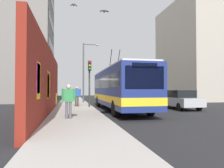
{
  "coord_description": "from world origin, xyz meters",
  "views": [
    {
      "loc": [
        -17.34,
        1.96,
        1.65
      ],
      "look_at": [
        2.56,
        -2.04,
        2.17
      ],
      "focal_mm": 33.46,
      "sensor_mm": 36.0,
      "label": 1
    }
  ],
  "objects_px": {
    "traffic_light": "(89,76)",
    "pedestrian_midblock": "(77,94)",
    "street_lamp": "(85,68)",
    "parked_car_champagne": "(136,95)",
    "city_bus": "(119,87)",
    "parked_car_red": "(154,97)",
    "pedestrian_near_wall": "(69,98)",
    "parked_car_silver": "(179,99)"
  },
  "relations": [
    {
      "from": "traffic_light",
      "to": "pedestrian_midblock",
      "type": "bearing_deg",
      "value": 47.61
    },
    {
      "from": "pedestrian_midblock",
      "to": "street_lamp",
      "type": "xyz_separation_m",
      "value": [
        5.85,
        -1.15,
        2.94
      ]
    },
    {
      "from": "parked_car_champagne",
      "to": "pedestrian_midblock",
      "type": "distance_m",
      "value": 12.34
    },
    {
      "from": "city_bus",
      "to": "parked_car_red",
      "type": "distance_m",
      "value": 7.55
    },
    {
      "from": "pedestrian_midblock",
      "to": "street_lamp",
      "type": "bearing_deg",
      "value": -11.08
    },
    {
      "from": "street_lamp",
      "to": "parked_car_champagne",
      "type": "bearing_deg",
      "value": -66.26
    },
    {
      "from": "parked_car_red",
      "to": "parked_car_champagne",
      "type": "height_order",
      "value": "same"
    },
    {
      "from": "parked_car_champagne",
      "to": "street_lamp",
      "type": "xyz_separation_m",
      "value": [
        -3.19,
        7.25,
        3.31
      ]
    },
    {
      "from": "parked_car_red",
      "to": "pedestrian_near_wall",
      "type": "height_order",
      "value": "pedestrian_near_wall"
    },
    {
      "from": "pedestrian_near_wall",
      "to": "parked_car_red",
      "type": "bearing_deg",
      "value": -40.81
    },
    {
      "from": "parked_car_red",
      "to": "pedestrian_near_wall",
      "type": "bearing_deg",
      "value": 139.19
    },
    {
      "from": "city_bus",
      "to": "parked_car_red",
      "type": "height_order",
      "value": "city_bus"
    },
    {
      "from": "city_bus",
      "to": "parked_car_silver",
      "type": "relative_size",
      "value": 2.45
    },
    {
      "from": "pedestrian_midblock",
      "to": "traffic_light",
      "type": "relative_size",
      "value": 0.45
    },
    {
      "from": "city_bus",
      "to": "pedestrian_near_wall",
      "type": "height_order",
      "value": "city_bus"
    },
    {
      "from": "city_bus",
      "to": "pedestrian_midblock",
      "type": "bearing_deg",
      "value": 49.43
    },
    {
      "from": "pedestrian_midblock",
      "to": "pedestrian_near_wall",
      "type": "bearing_deg",
      "value": 175.28
    },
    {
      "from": "city_bus",
      "to": "parked_car_champagne",
      "type": "height_order",
      "value": "city_bus"
    },
    {
      "from": "city_bus",
      "to": "pedestrian_near_wall",
      "type": "xyz_separation_m",
      "value": [
        -5.08,
        3.84,
        -0.61
      ]
    },
    {
      "from": "city_bus",
      "to": "parked_car_red",
      "type": "relative_size",
      "value": 2.66
    },
    {
      "from": "parked_car_silver",
      "to": "pedestrian_midblock",
      "type": "distance_m",
      "value": 8.79
    },
    {
      "from": "parked_car_champagne",
      "to": "parked_car_red",
      "type": "bearing_deg",
      "value": 180.0
    },
    {
      "from": "city_bus",
      "to": "parked_car_silver",
      "type": "xyz_separation_m",
      "value": [
        0.15,
        -5.2,
        -0.97
      ]
    },
    {
      "from": "pedestrian_midblock",
      "to": "street_lamp",
      "type": "distance_m",
      "value": 6.65
    },
    {
      "from": "parked_car_silver",
      "to": "pedestrian_midblock",
      "type": "relative_size",
      "value": 2.69
    },
    {
      "from": "parked_car_champagne",
      "to": "traffic_light",
      "type": "xyz_separation_m",
      "value": [
        -9.99,
        7.35,
        1.99
      ]
    },
    {
      "from": "pedestrian_near_wall",
      "to": "street_lamp",
      "type": "xyz_separation_m",
      "value": [
        13.66,
        -1.79,
        2.95
      ]
    },
    {
      "from": "pedestrian_near_wall",
      "to": "street_lamp",
      "type": "distance_m",
      "value": 14.09
    },
    {
      "from": "parked_car_silver",
      "to": "street_lamp",
      "type": "relative_size",
      "value": 0.68
    },
    {
      "from": "city_bus",
      "to": "parked_car_silver",
      "type": "bearing_deg",
      "value": -88.39
    },
    {
      "from": "city_bus",
      "to": "pedestrian_near_wall",
      "type": "bearing_deg",
      "value": 142.92
    },
    {
      "from": "city_bus",
      "to": "traffic_light",
      "type": "relative_size",
      "value": 2.96
    },
    {
      "from": "parked_car_red",
      "to": "street_lamp",
      "type": "height_order",
      "value": "street_lamp"
    },
    {
      "from": "parked_car_champagne",
      "to": "pedestrian_near_wall",
      "type": "bearing_deg",
      "value": 151.79
    },
    {
      "from": "city_bus",
      "to": "street_lamp",
      "type": "relative_size",
      "value": 1.68
    },
    {
      "from": "city_bus",
      "to": "traffic_light",
      "type": "distance_m",
      "value": 2.97
    },
    {
      "from": "pedestrian_near_wall",
      "to": "city_bus",
      "type": "bearing_deg",
      "value": -37.08
    },
    {
      "from": "parked_car_silver",
      "to": "parked_car_red",
      "type": "distance_m",
      "value": 5.24
    },
    {
      "from": "pedestrian_midblock",
      "to": "parked_car_red",
      "type": "bearing_deg",
      "value": -72.45
    },
    {
      "from": "city_bus",
      "to": "street_lamp",
      "type": "height_order",
      "value": "street_lamp"
    },
    {
      "from": "parked_car_red",
      "to": "traffic_light",
      "type": "height_order",
      "value": "traffic_light"
    },
    {
      "from": "traffic_light",
      "to": "parked_car_red",
      "type": "bearing_deg",
      "value": -63.86
    }
  ]
}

